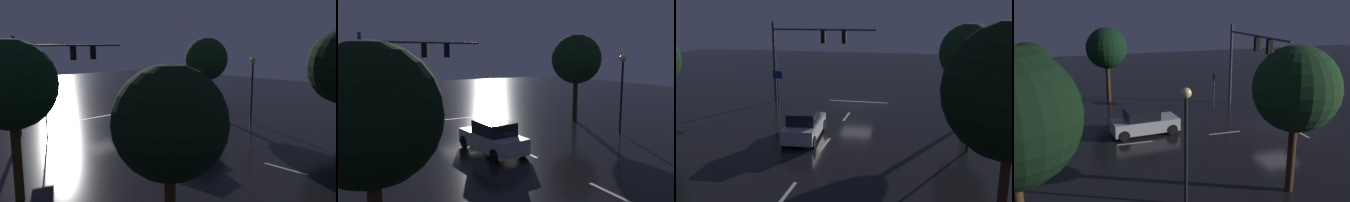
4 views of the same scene
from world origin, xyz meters
The scene contains 12 objects.
ground_plane centered at (0.00, 0.00, 0.00)m, with size 80.00×80.00×0.00m, color black.
traffic_signal_assembly centered at (4.10, 0.47, 4.67)m, with size 8.59×0.47×6.61m.
lane_dash_far centered at (0.00, 4.00, 0.00)m, with size 2.20×0.16×0.01m, color beige.
lane_dash_mid centered at (0.00, 10.00, 0.00)m, with size 2.20×0.16×0.01m, color beige.
lane_dash_near centered at (0.00, 16.00, 0.00)m, with size 2.20×0.16×0.01m, color beige.
stop_bar centered at (0.00, -0.72, 0.00)m, with size 5.00×0.16×0.01m, color beige.
car_approaching centered at (1.48, 9.08, 0.80)m, with size 2.25×4.49×1.70m.
street_lamp_left_kerb centered at (-7.77, 9.32, 3.58)m, with size 0.44×0.44×5.13m.
route_sign centered at (5.85, 2.38, 2.12)m, with size 0.89×0.27×2.94m.
tree_right_near centered at (10.62, 10.18, 4.56)m, with size 3.42×3.42×6.30m.
tree_left_far centered at (-8.09, 4.43, 4.78)m, with size 3.79×3.79×6.70m.
tree_right_far centered at (8.31, 16.21, 3.74)m, with size 3.54×3.54×5.53m.
Camera 1 is at (15.12, 22.97, 6.05)m, focal length 35.48 mm.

